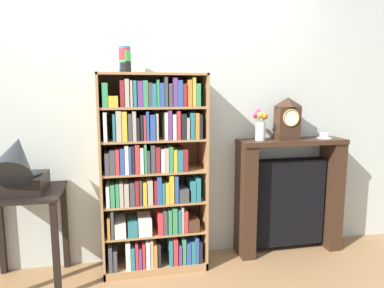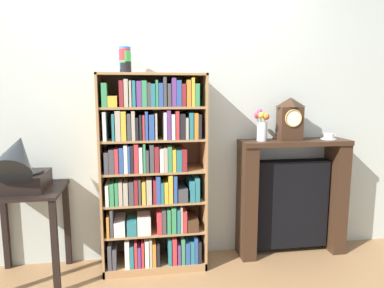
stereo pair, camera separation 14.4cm
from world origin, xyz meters
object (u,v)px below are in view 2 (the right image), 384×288
(gramophone, at_px, (19,165))
(flower_vase, at_px, (262,126))
(mantel_clock, at_px, (290,119))
(cup_stack, at_px, (125,60))
(teacup_with_saucer, at_px, (329,137))
(side_table_left, at_px, (27,213))
(bookshelf, at_px, (153,175))
(fireplace_mantel, at_px, (291,198))

(gramophone, distance_m, flower_vase, 1.89)
(mantel_clock, bearing_deg, cup_stack, -179.75)
(mantel_clock, xyz_separation_m, teacup_with_saucer, (0.37, 0.00, -0.16))
(side_table_left, distance_m, teacup_with_saucer, 2.54)
(flower_vase, height_order, teacup_with_saucer, flower_vase)
(bookshelf, height_order, teacup_with_saucer, bookshelf)
(bookshelf, xyz_separation_m, cup_stack, (-0.19, 0.04, 0.90))
(gramophone, height_order, mantel_clock, mantel_clock)
(cup_stack, bearing_deg, gramophone, -166.06)
(bookshelf, bearing_deg, side_table_left, -175.97)
(teacup_with_saucer, bearing_deg, cup_stack, -179.71)
(flower_vase, distance_m, teacup_with_saucer, 0.62)
(gramophone, bearing_deg, fireplace_mantel, 5.72)
(bookshelf, relative_size, teacup_with_saucer, 11.60)
(cup_stack, relative_size, side_table_left, 0.28)
(side_table_left, height_order, mantel_clock, mantel_clock)
(mantel_clock, relative_size, flower_vase, 1.33)
(bookshelf, bearing_deg, fireplace_mantel, 3.35)
(teacup_with_saucer, bearing_deg, flower_vase, -179.45)
(flower_vase, bearing_deg, side_table_left, -176.58)
(side_table_left, relative_size, flower_vase, 2.64)
(fireplace_mantel, bearing_deg, mantel_clock, -155.72)
(side_table_left, bearing_deg, cup_stack, 8.19)
(mantel_clock, bearing_deg, teacup_with_saucer, 0.43)
(gramophone, relative_size, mantel_clock, 1.42)
(side_table_left, height_order, fireplace_mantel, fireplace_mantel)
(fireplace_mantel, height_order, flower_vase, flower_vase)
(cup_stack, bearing_deg, bookshelf, -12.12)
(bookshelf, distance_m, flower_vase, 0.99)
(flower_vase, bearing_deg, fireplace_mantel, 5.10)
(side_table_left, relative_size, gramophone, 1.40)
(flower_vase, bearing_deg, mantel_clock, 0.73)
(bookshelf, relative_size, mantel_clock, 4.34)
(bookshelf, distance_m, gramophone, 0.97)
(gramophone, bearing_deg, mantel_clock, 5.23)
(gramophone, height_order, fireplace_mantel, gramophone)
(bookshelf, xyz_separation_m, fireplace_mantel, (1.22, 0.07, -0.27))
(bookshelf, bearing_deg, flower_vase, 2.78)
(side_table_left, relative_size, fireplace_mantel, 0.70)
(gramophone, distance_m, mantel_clock, 2.14)
(side_table_left, xyz_separation_m, mantel_clock, (2.11, 0.11, 0.67))
(gramophone, relative_size, teacup_with_saucer, 3.80)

